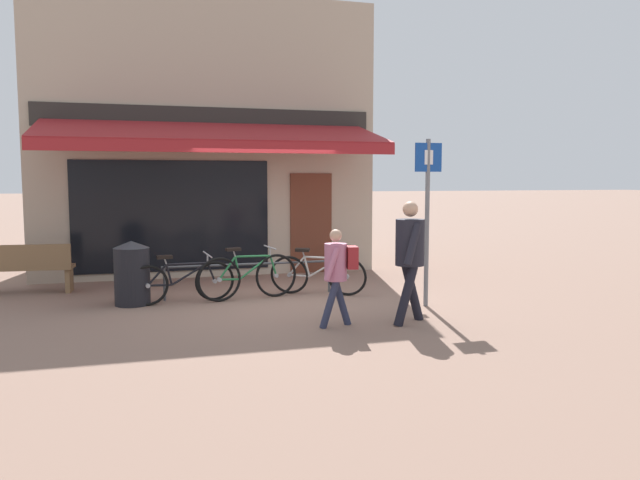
{
  "coord_description": "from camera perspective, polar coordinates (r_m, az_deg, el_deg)",
  "views": [
    {
      "loc": [
        -2.17,
        -10.03,
        2.0
      ],
      "look_at": [
        0.52,
        -0.88,
        1.05
      ],
      "focal_mm": 35.0,
      "sensor_mm": 36.0,
      "label": 1
    }
  ],
  "objects": [
    {
      "name": "bicycle_green",
      "position": [
        10.36,
        -6.6,
        -3.29
      ],
      "size": [
        1.7,
        0.52,
        0.87
      ],
      "rotation": [
        0.02,
        0.0,
        0.17
      ],
      "color": "black",
      "rests_on": "ground_plane"
    },
    {
      "name": "pedestrian_child",
      "position": [
        8.37,
        1.64,
        -2.42
      ],
      "size": [
        0.56,
        0.42,
        1.33
      ],
      "rotation": [
        0.0,
        0.0,
        2.97
      ],
      "color": "#282D47",
      "rests_on": "ground_plane"
    },
    {
      "name": "shop_front",
      "position": [
        14.26,
        -10.69,
        8.91
      ],
      "size": [
        6.95,
        5.01,
        5.67
      ],
      "color": "tan",
      "rests_on": "ground_plane"
    },
    {
      "name": "litter_bin",
      "position": [
        10.28,
        -16.81,
        -2.89
      ],
      "size": [
        0.56,
        0.56,
        1.02
      ],
      "color": "black",
      "rests_on": "ground_plane"
    },
    {
      "name": "bicycle_silver",
      "position": [
        10.68,
        -0.22,
        -3.14
      ],
      "size": [
        1.55,
        0.93,
        0.84
      ],
      "rotation": [
        0.14,
        0.0,
        -0.49
      ],
      "color": "black",
      "rests_on": "ground_plane"
    },
    {
      "name": "ground_plane",
      "position": [
        10.46,
        -4.13,
        -5.36
      ],
      "size": [
        160.0,
        160.0,
        0.0
      ],
      "primitive_type": "plane",
      "color": "#846656"
    },
    {
      "name": "parking_sign",
      "position": [
        9.79,
        9.79,
        3.15
      ],
      "size": [
        0.44,
        0.07,
        2.6
      ],
      "color": "slate",
      "rests_on": "ground_plane"
    },
    {
      "name": "bicycle_black",
      "position": [
        10.21,
        -12.55,
        -3.72
      ],
      "size": [
        1.72,
        0.52,
        0.8
      ],
      "rotation": [
        0.07,
        0.0,
        0.15
      ],
      "color": "black",
      "rests_on": "ground_plane"
    },
    {
      "name": "bike_rack_rail",
      "position": [
        10.62,
        -6.44,
        -2.67
      ],
      "size": [
        2.92,
        0.04,
        0.57
      ],
      "color": "#47494F",
      "rests_on": "ground_plane"
    },
    {
      "name": "park_bench",
      "position": [
        11.92,
        -25.45,
        -2.28
      ],
      "size": [
        1.63,
        0.58,
        0.87
      ],
      "rotation": [
        0.0,
        0.0,
        -0.09
      ],
      "color": "brown",
      "rests_on": "ground_plane"
    },
    {
      "name": "pedestrian_adult",
      "position": [
        8.64,
        8.21,
        -0.89
      ],
      "size": [
        0.58,
        0.69,
        1.7
      ],
      "rotation": [
        0.0,
        0.0,
        3.25
      ],
      "color": "black",
      "rests_on": "ground_plane"
    }
  ]
}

